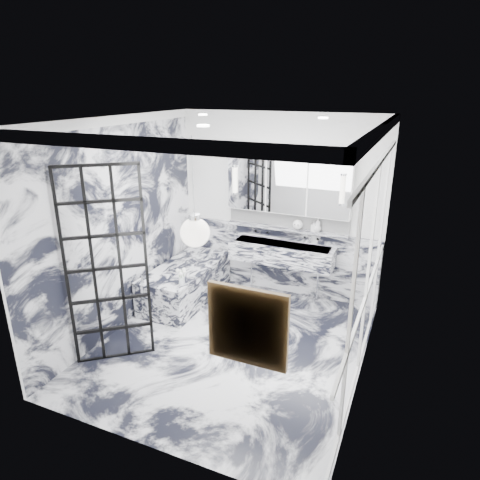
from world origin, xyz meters
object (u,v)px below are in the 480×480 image
at_px(crittall_door, 107,268).
at_px(trough_sink, 282,253).
at_px(bathtub, 186,282).
at_px(mirror_cabinet, 288,181).

relative_size(crittall_door, trough_sink, 1.47).
xyz_separation_m(crittall_door, trough_sink, (1.35, 2.33, -0.45)).
xyz_separation_m(trough_sink, bathtub, (-1.33, -0.66, -0.45)).
height_order(trough_sink, mirror_cabinet, mirror_cabinet).
height_order(crittall_door, mirror_cabinet, crittall_door).
bearing_deg(bathtub, trough_sink, 26.48).
xyz_separation_m(trough_sink, mirror_cabinet, (-0.00, 0.17, 1.09)).
distance_m(trough_sink, mirror_cabinet, 1.10).
distance_m(trough_sink, bathtub, 1.55).
relative_size(trough_sink, bathtub, 0.97).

